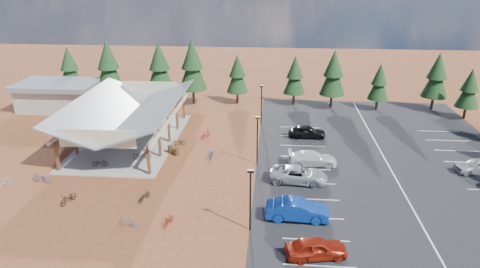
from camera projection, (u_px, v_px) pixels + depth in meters
ground at (206, 170)px, 42.88m from camera, size 140.00×140.00×0.00m
asphalt_lot at (387, 164)px, 44.25m from camera, size 27.00×44.00×0.04m
concrete_pad at (131, 140)px, 50.11m from camera, size 10.60×18.60×0.10m
bike_pavilion at (128, 110)px, 48.73m from camera, size 11.65×19.40×4.97m
outbuilding at (58, 95)px, 60.65m from camera, size 11.00×7.00×3.90m
lamp_post_0 at (250, 196)px, 32.13m from camera, size 0.50×0.25×5.14m
lamp_post_1 at (257, 137)px, 43.27m from camera, size 0.50×0.25×5.14m
lamp_post_2 at (261, 102)px, 54.40m from camera, size 0.50×0.25×5.14m
trash_bin_0 at (177, 151)px, 46.11m from camera, size 0.60×0.60×0.90m
trash_bin_1 at (171, 150)px, 46.59m from camera, size 0.60×0.60×0.90m
pine_0 at (69, 67)px, 64.23m from camera, size 3.47×3.47×8.09m
pine_1 at (108, 66)px, 61.70m from camera, size 4.02×4.02×9.36m
pine_2 at (159, 66)px, 62.03m from camera, size 3.90×3.90×9.08m
pine_3 at (192, 65)px, 61.42m from camera, size 4.09×4.09×9.53m
pine_4 at (237, 74)px, 62.19m from camera, size 3.15×3.15×7.34m
pine_5 at (295, 75)px, 61.56m from camera, size 3.13×3.13×7.30m
pine_6 at (333, 73)px, 59.86m from camera, size 3.61×3.61×8.42m
pine_7 at (379, 82)px, 59.40m from camera, size 2.88×2.88×6.70m
pine_8 at (437, 75)px, 58.93m from camera, size 3.54×3.54×8.24m
pine_13 at (470, 88)px, 55.79m from camera, size 2.97×2.97×6.93m
bike_0 at (100, 163)px, 43.35m from camera, size 1.64×0.87×0.82m
bike_1 at (111, 149)px, 46.32m from camera, size 1.71×0.63×1.00m
bike_2 at (131, 126)px, 53.33m from camera, size 1.80×0.96×0.90m
bike_3 at (138, 115)px, 56.74m from camera, size 1.82×0.69×1.07m
bike_4 at (142, 155)px, 44.90m from camera, size 1.99×1.05×1.00m
bike_5 at (137, 145)px, 47.19m from camera, size 1.83×1.04×1.06m
bike_6 at (156, 127)px, 52.94m from camera, size 1.62×0.77×0.82m
bike_7 at (155, 123)px, 54.10m from camera, size 1.67×0.65×0.98m
bike_8 at (68, 198)px, 36.77m from camera, size 1.14×2.00×0.99m
bike_9 at (5, 182)px, 39.57m from camera, size 1.48×1.41×0.96m
bike_10 at (41, 178)px, 40.30m from camera, size 1.89×0.77×0.97m
bike_11 at (169, 220)px, 33.67m from camera, size 0.86×1.57×0.91m
bike_12 at (144, 196)px, 37.22m from camera, size 1.04×1.66×0.83m
bike_13 at (129, 221)px, 33.43m from camera, size 1.63×0.68×0.95m
bike_14 at (212, 153)px, 45.48m from camera, size 0.70×1.93×1.01m
bike_15 at (205, 134)px, 50.59m from camera, size 1.26×1.90×1.11m
bike_16 at (178, 142)px, 48.62m from camera, size 1.71×1.07×0.85m
car_0 at (316, 248)px, 29.79m from camera, size 4.59×2.57×1.47m
car_1 at (297, 210)px, 34.26m from camera, size 5.11×1.90×1.67m
car_2 at (298, 174)px, 40.26m from camera, size 5.66×3.00×1.52m
car_3 at (313, 158)px, 43.76m from camera, size 5.01×2.18×1.43m
car_4 at (307, 132)px, 50.74m from camera, size 4.40×1.82×1.49m
car_8 at (478, 166)px, 42.01m from camera, size 4.49×2.16×1.48m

